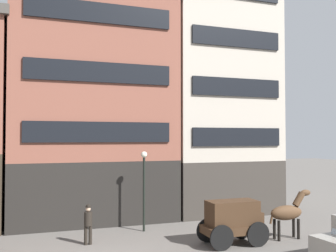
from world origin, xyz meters
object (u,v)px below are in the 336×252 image
at_px(cargo_wagon, 233,219).
at_px(pedestrian_officer, 88,223).
at_px(streetlamp_curbside, 144,179).
at_px(draft_horse, 288,212).

xyz_separation_m(cargo_wagon, pedestrian_officer, (-6.24, 2.12, -0.17)).
distance_m(pedestrian_officer, streetlamp_curbside, 3.82).
distance_m(cargo_wagon, streetlamp_curbside, 5.11).
relative_size(cargo_wagon, draft_horse, 1.24).
bearing_deg(streetlamp_curbside, cargo_wagon, -49.15).
height_order(draft_horse, streetlamp_curbside, streetlamp_curbside).
bearing_deg(pedestrian_officer, draft_horse, -12.99).
bearing_deg(cargo_wagon, draft_horse, 0.00).
distance_m(draft_horse, pedestrian_officer, 9.43).
xyz_separation_m(draft_horse, pedestrian_officer, (-9.19, 2.12, -0.29)).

